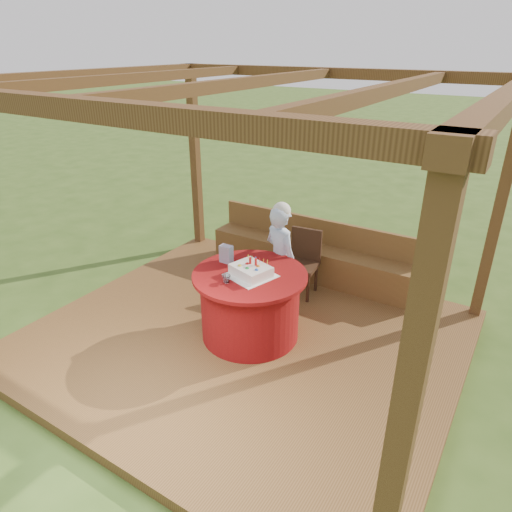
% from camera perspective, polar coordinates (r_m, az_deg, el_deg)
% --- Properties ---
extents(ground, '(60.00, 60.00, 0.00)m').
position_cam_1_polar(ground, '(5.29, -1.47, -10.84)').
color(ground, '#34501A').
rests_on(ground, ground).
extents(deck, '(4.50, 4.00, 0.12)m').
position_cam_1_polar(deck, '(5.26, -1.47, -10.31)').
color(deck, brown).
rests_on(deck, ground).
extents(pergola, '(4.50, 4.00, 2.72)m').
position_cam_1_polar(pergola, '(4.34, -1.82, 15.84)').
color(pergola, brown).
rests_on(pergola, deck).
extents(bench, '(3.00, 0.42, 0.80)m').
position_cam_1_polar(bench, '(6.40, 7.00, -0.27)').
color(bench, brown).
rests_on(bench, deck).
extents(table, '(1.23, 1.23, 0.77)m').
position_cam_1_polar(table, '(5.01, -0.75, -6.06)').
color(table, maroon).
rests_on(table, deck).
extents(chair, '(0.45, 0.45, 0.85)m').
position_cam_1_polar(chair, '(5.89, 5.90, -0.41)').
color(chair, '#341E10').
rests_on(chair, deck).
extents(elderly_woman, '(0.57, 0.48, 1.38)m').
position_cam_1_polar(elderly_woman, '(5.36, 3.07, -0.25)').
color(elderly_woman, '#99BAE4').
rests_on(elderly_woman, deck).
extents(birthday_cake, '(0.54, 0.54, 0.19)m').
position_cam_1_polar(birthday_cake, '(4.75, -0.64, -1.85)').
color(birthday_cake, white).
rests_on(birthday_cake, table).
extents(gift_bag, '(0.14, 0.09, 0.20)m').
position_cam_1_polar(gift_bag, '(5.05, -3.73, 0.26)').
color(gift_bag, '#C57FA9').
rests_on(gift_bag, table).
extents(drinking_glass, '(0.11, 0.11, 0.08)m').
position_cam_1_polar(drinking_glass, '(4.64, -3.72, -2.87)').
color(drinking_glass, white).
rests_on(drinking_glass, table).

